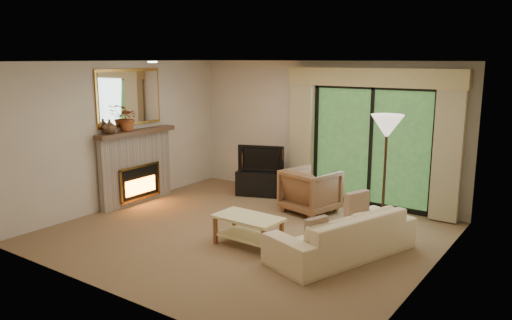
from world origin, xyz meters
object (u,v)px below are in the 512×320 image
Objects in this scene: coffee_table at (248,231)px; armchair at (311,191)px; sofa at (342,234)px; media_console at (262,183)px.

armchair is at bearing 92.89° from coffee_table.
sofa is at bearing 144.42° from armchair.
armchair is 0.39× the size of sofa.
armchair is at bearing -119.47° from sofa.
coffee_table is (-1.26, -0.44, -0.09)m from sofa.
sofa is at bearing 20.84° from coffee_table.
sofa is 2.20× the size of coffee_table.
coffee_table is at bearing -80.66° from media_console.
armchair reaches higher than media_console.
coffee_table is at bearing -51.43° from sofa.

